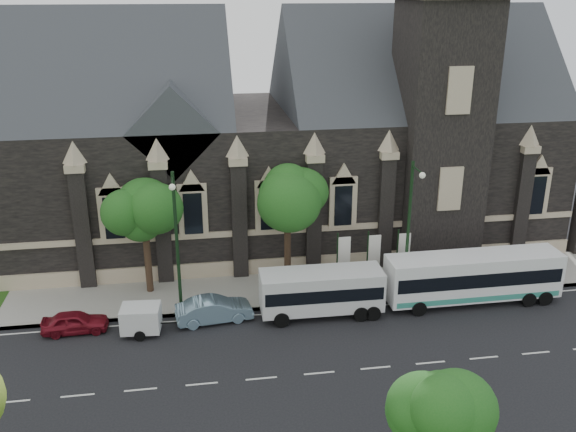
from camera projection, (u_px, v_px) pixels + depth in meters
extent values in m
plane|color=black|center=(261.00, 379.00, 31.70)|extent=(160.00, 160.00, 0.00)
cube|color=gray|center=(244.00, 292.00, 40.46)|extent=(80.00, 5.00, 0.15)
cube|color=black|center=(282.00, 173.00, 48.59)|extent=(40.00, 15.00, 10.00)
cube|color=#303438|center=(118.00, 114.00, 45.09)|extent=(16.00, 15.00, 15.00)
cube|color=#303438|center=(410.00, 105.00, 48.31)|extent=(20.00, 15.00, 15.00)
cube|color=#303438|center=(173.00, 125.00, 41.51)|extent=(6.00, 6.00, 6.00)
cube|color=black|center=(438.00, 135.00, 43.10)|extent=(5.50, 5.50, 18.00)
cube|color=tan|center=(299.00, 230.00, 42.24)|extent=(40.00, 0.22, 0.40)
cube|color=tan|center=(299.00, 265.00, 43.14)|extent=(40.00, 0.25, 1.20)
cube|color=black|center=(269.00, 210.00, 41.26)|extent=(1.20, 0.12, 2.80)
sphere|color=#205A1C|center=(458.00, 413.00, 22.22)|extent=(3.20, 3.20, 3.20)
sphere|color=#205A1C|center=(468.00, 387.00, 22.65)|extent=(2.40, 2.40, 2.40)
cylinder|color=black|center=(288.00, 256.00, 41.16)|extent=(0.44, 0.44, 3.96)
sphere|color=#205A1C|center=(287.00, 203.00, 39.89)|extent=(3.84, 3.84, 3.84)
sphere|color=#205A1C|center=(297.00, 189.00, 40.41)|extent=(2.88, 2.88, 2.88)
cylinder|color=black|center=(148.00, 265.00, 39.85)|extent=(0.44, 0.44, 3.96)
sphere|color=#205A1C|center=(144.00, 212.00, 38.60)|extent=(3.68, 3.68, 3.68)
sphere|color=#205A1C|center=(155.00, 197.00, 39.09)|extent=(2.76, 2.76, 2.76)
cylinder|color=black|center=(408.00, 232.00, 38.35)|extent=(0.20, 0.20, 9.00)
cylinder|color=black|center=(418.00, 170.00, 36.14)|extent=(0.10, 1.60, 0.10)
sphere|color=silver|center=(422.00, 175.00, 35.44)|extent=(0.36, 0.36, 0.36)
cylinder|color=black|center=(177.00, 246.00, 36.30)|extent=(0.20, 0.20, 9.00)
cylinder|color=black|center=(172.00, 181.00, 34.09)|extent=(0.10, 1.60, 0.10)
sphere|color=silver|center=(172.00, 187.00, 33.39)|extent=(0.36, 0.36, 0.36)
cylinder|color=black|center=(337.00, 262.00, 40.21)|extent=(0.10, 0.10, 4.00)
cube|color=white|center=(344.00, 253.00, 40.06)|extent=(0.80, 0.04, 2.20)
cylinder|color=black|center=(367.00, 260.00, 40.50)|extent=(0.10, 0.10, 4.00)
cube|color=white|center=(374.00, 251.00, 40.36)|extent=(0.80, 0.04, 2.20)
cylinder|color=black|center=(397.00, 258.00, 40.79)|extent=(0.10, 0.10, 4.00)
cube|color=white|center=(404.00, 249.00, 40.65)|extent=(0.80, 0.04, 2.20)
cube|color=white|center=(473.00, 276.00, 38.74)|extent=(10.96, 2.35, 2.74)
cube|color=black|center=(473.00, 273.00, 38.68)|extent=(10.52, 2.39, 0.89)
cube|color=teal|center=(471.00, 291.00, 39.11)|extent=(10.52, 2.38, 0.35)
cylinder|color=black|center=(419.00, 309.00, 37.58)|extent=(0.90, 0.29, 0.90)
cylinder|color=black|center=(406.00, 292.00, 39.68)|extent=(0.90, 0.29, 0.90)
cylinder|color=black|center=(529.00, 300.00, 38.66)|extent=(0.90, 0.29, 0.90)
cylinder|color=black|center=(511.00, 283.00, 40.77)|extent=(0.90, 0.29, 0.90)
cylinder|color=black|center=(545.00, 298.00, 38.83)|extent=(0.90, 0.29, 0.90)
cylinder|color=black|center=(526.00, 282.00, 40.94)|extent=(0.90, 0.29, 0.90)
cube|color=silver|center=(321.00, 290.00, 37.32)|extent=(7.34, 2.39, 2.37)
cube|color=black|center=(321.00, 288.00, 37.28)|extent=(7.05, 2.43, 0.79)
cylinder|color=black|center=(282.00, 320.00, 36.32)|extent=(0.90, 0.29, 0.90)
cylinder|color=black|center=(277.00, 301.00, 38.45)|extent=(0.90, 0.29, 0.90)
cylinder|color=black|center=(361.00, 314.00, 36.96)|extent=(0.90, 0.29, 0.90)
cylinder|color=black|center=(352.00, 296.00, 39.09)|extent=(0.90, 0.29, 0.90)
cylinder|color=black|center=(373.00, 313.00, 37.06)|extent=(0.90, 0.29, 0.90)
cylinder|color=black|center=(363.00, 295.00, 39.19)|extent=(0.90, 0.29, 0.90)
cube|color=silver|center=(141.00, 318.00, 35.48)|extent=(2.30, 1.80, 1.41)
cylinder|color=black|center=(140.00, 336.00, 34.96)|extent=(0.62, 0.27, 0.61)
cylinder|color=black|center=(144.00, 321.00, 36.48)|extent=(0.62, 0.27, 0.61)
cylinder|color=black|center=(167.00, 323.00, 35.72)|extent=(1.31, 0.19, 0.08)
imported|color=#7C9FB4|center=(214.00, 310.00, 36.87)|extent=(4.67, 2.12, 1.49)
imported|color=maroon|center=(75.00, 322.00, 35.75)|extent=(3.74, 1.59, 1.26)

